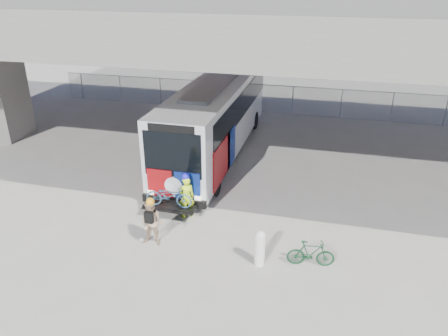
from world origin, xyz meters
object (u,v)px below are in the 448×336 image
(bollard, at_px, (260,247))
(cyclist_hivis, at_px, (186,196))
(cyclist_tan, at_px, (152,223))
(bike_parked, at_px, (311,254))
(bus, at_px, (216,113))

(bollard, bearing_deg, cyclist_hivis, 144.95)
(bollard, distance_m, cyclist_hivis, 3.89)
(bollard, bearing_deg, cyclist_tan, 176.92)
(bike_parked, bearing_deg, cyclist_hivis, 59.90)
(bus, height_order, cyclist_tan, bus)
(cyclist_tan, bearing_deg, bollard, -2.23)
(bike_parked, bearing_deg, bollard, 94.22)
(cyclist_hivis, relative_size, cyclist_tan, 1.02)
(cyclist_hivis, bearing_deg, bike_parked, 128.65)
(cyclist_hivis, distance_m, cyclist_tan, 2.09)
(cyclist_tan, relative_size, bike_parked, 1.20)
(bollard, height_order, bike_parked, bollard)
(bollard, xyz_separation_m, cyclist_hivis, (-3.18, 2.23, 0.21))
(bollard, xyz_separation_m, cyclist_tan, (-3.69, 0.20, 0.18))
(bollard, height_order, cyclist_tan, cyclist_tan)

